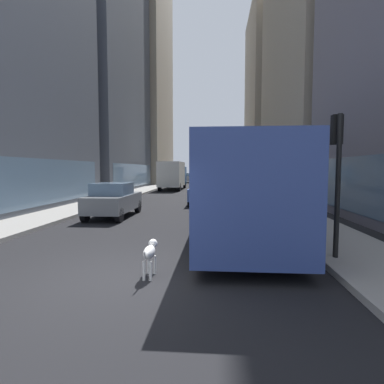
% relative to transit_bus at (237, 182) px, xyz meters
% --- Properties ---
extents(ground_plane, '(120.00, 120.00, 0.00)m').
position_rel_transit_bus_xyz_m(ground_plane, '(-2.80, 29.53, -1.78)').
color(ground_plane, black).
extents(sidewalk_left, '(2.40, 110.00, 0.15)m').
position_rel_transit_bus_xyz_m(sidewalk_left, '(-8.50, 29.53, -1.70)').
color(sidewalk_left, gray).
rests_on(sidewalk_left, ground).
extents(sidewalk_right, '(2.40, 110.00, 0.15)m').
position_rel_transit_bus_xyz_m(sidewalk_right, '(2.90, 29.53, -1.70)').
color(sidewalk_right, '#9E9991').
rests_on(sidewalk_right, ground).
extents(building_left_mid, '(10.16, 16.11, 32.56)m').
position_rel_transit_bus_xyz_m(building_left_mid, '(-14.70, 21.49, 14.49)').
color(building_left_mid, '#4C515B').
rests_on(building_left_mid, ground).
extents(building_left_far, '(11.67, 15.58, 36.63)m').
position_rel_transit_bus_xyz_m(building_left_far, '(-14.70, 38.09, 16.53)').
color(building_left_far, '#A0937F').
rests_on(building_left_far, ground).
extents(building_right_far, '(9.40, 16.23, 27.66)m').
position_rel_transit_bus_xyz_m(building_right_far, '(9.10, 39.68, 12.04)').
color(building_right_far, '#A0937F').
rests_on(building_right_far, ground).
extents(transit_bus, '(2.78, 11.53, 3.05)m').
position_rel_transit_bus_xyz_m(transit_bus, '(0.00, 0.00, 0.00)').
color(transit_bus, '#33478C').
rests_on(transit_bus, ground).
extents(car_blue_hatchback, '(1.76, 4.36, 1.62)m').
position_rel_transit_bus_xyz_m(car_blue_hatchback, '(-1.60, 8.53, -0.96)').
color(car_blue_hatchback, '#4C6BB7').
rests_on(car_blue_hatchback, ground).
extents(car_grey_wagon, '(1.71, 3.93, 1.62)m').
position_rel_transit_bus_xyz_m(car_grey_wagon, '(-5.60, 2.55, -0.96)').
color(car_grey_wagon, slate).
rests_on(car_grey_wagon, ground).
extents(car_silver_sedan, '(1.75, 4.00, 1.62)m').
position_rel_transit_bus_xyz_m(car_silver_sedan, '(-5.60, 40.53, -0.96)').
color(car_silver_sedan, '#B7BABF').
rests_on(car_silver_sedan, ground).
extents(car_yellow_taxi, '(1.95, 4.62, 1.62)m').
position_rel_transit_bus_xyz_m(car_yellow_taxi, '(-1.60, 29.96, -0.95)').
color(car_yellow_taxi, yellow).
rests_on(car_yellow_taxi, ground).
extents(car_red_coupe, '(1.74, 3.98, 1.62)m').
position_rel_transit_bus_xyz_m(car_red_coupe, '(-1.60, 38.80, -0.96)').
color(car_red_coupe, red).
rests_on(car_red_coupe, ground).
extents(box_truck, '(2.30, 7.50, 3.05)m').
position_rel_transit_bus_xyz_m(box_truck, '(-5.60, 22.34, -0.11)').
color(box_truck, '#19519E').
rests_on(box_truck, ground).
extents(dalmatian_dog, '(0.22, 0.96, 0.72)m').
position_rel_transit_bus_xyz_m(dalmatian_dog, '(-2.15, -5.27, -1.26)').
color(dalmatian_dog, white).
rests_on(dalmatian_dog, ground).
extents(traffic_light_near, '(0.24, 0.41, 3.40)m').
position_rel_transit_bus_xyz_m(traffic_light_near, '(2.10, -3.97, 0.66)').
color(traffic_light_near, black).
rests_on(traffic_light_near, sidewalk_right).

